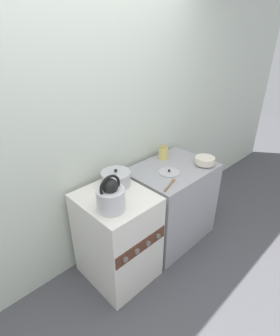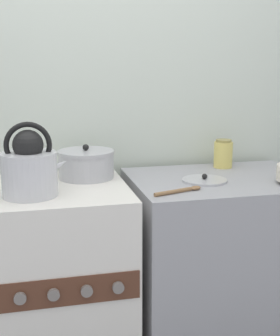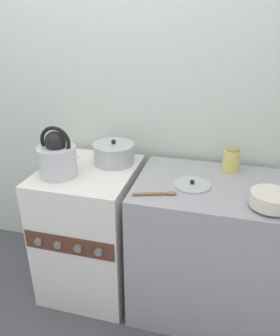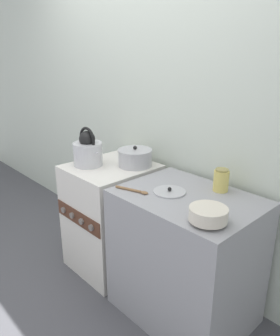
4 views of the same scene
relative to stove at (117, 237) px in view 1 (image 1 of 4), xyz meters
name	(u,v)px [view 1 (image 1 of 4)]	position (x,y,z in m)	size (l,w,h in m)	color
ground_plane	(141,291)	(0.00, -0.30, -0.42)	(12.00, 12.00, 0.00)	#4C4C51
wall_back	(83,135)	(0.00, 0.38, 0.83)	(7.00, 0.06, 2.50)	silver
stove	(117,237)	(0.00, 0.00, 0.00)	(0.54, 0.62, 0.83)	silver
counter	(171,203)	(0.72, 0.00, 0.00)	(0.82, 0.61, 0.83)	#99999E
kettle	(111,196)	(-0.12, -0.11, 0.53)	(0.26, 0.21, 0.28)	silver
cooking_pot	(116,178)	(0.12, 0.13, 0.48)	(0.25, 0.25, 0.15)	#B2B2B7
enamel_bowl	(205,161)	(0.99, -0.17, 0.46)	(0.19, 0.19, 0.08)	beige
storage_jar	(163,152)	(0.80, 0.21, 0.48)	(0.09, 0.09, 0.14)	#E0CC66
loose_pot_lid	(169,172)	(0.61, -0.04, 0.42)	(0.19, 0.19, 0.03)	#B2B2B7
wooden_spoon	(170,184)	(0.46, -0.18, 0.42)	(0.22, 0.09, 0.02)	olive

